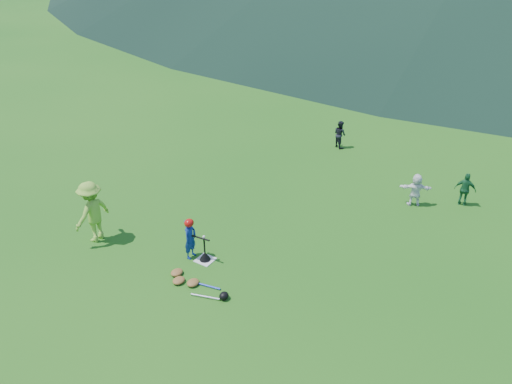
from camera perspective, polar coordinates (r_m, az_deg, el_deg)
ground at (r=13.32m, az=-5.82°, el=-7.76°), size 120.00×120.00×0.00m
home_plate at (r=13.32m, az=-5.82°, el=-7.72°), size 0.45×0.45×0.02m
baseball at (r=12.90m, az=-5.98°, el=-5.11°), size 0.08×0.08×0.08m
batter_child at (r=13.17m, az=-7.53°, el=-5.32°), size 0.30×0.43×1.14m
adult_coach at (r=14.31m, az=-18.22°, el=-2.17°), size 0.70×1.18×1.78m
fielder_b at (r=19.88m, az=9.56°, el=6.54°), size 0.66×0.61×1.09m
fielder_c at (r=16.77m, az=22.79°, el=0.27°), size 0.66×0.32×1.08m
fielder_d at (r=16.23m, az=17.79°, el=0.23°), size 1.03×0.68×1.07m
batting_tee at (r=13.25m, az=-5.85°, el=-7.31°), size 0.30×0.30×0.68m
batter_gear at (r=12.91m, az=-7.57°, el=-3.66°), size 0.73×0.26×0.50m
equipment_pile at (r=12.50m, az=-7.26°, el=-10.26°), size 1.80×0.62×0.19m
outfield_fence at (r=37.63m, az=22.13°, el=15.56°), size 70.07×0.08×1.33m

